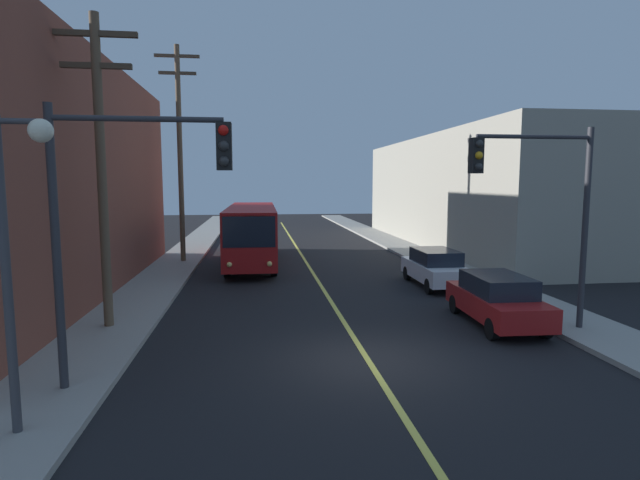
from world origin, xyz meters
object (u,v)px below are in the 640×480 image
object	(u,v)px
city_bus	(252,231)
utility_pole_near	(101,158)
utility_pole_mid	(180,145)
traffic_signal_left_corner	(130,194)
street_lamp_left	(17,230)
parked_car_red	(497,299)
traffic_signal_right_corner	(539,191)
parked_car_white	(435,267)

from	to	relation	value
city_bus	utility_pole_near	distance (m)	13.76
utility_pole_mid	traffic_signal_left_corner	distance (m)	18.02
traffic_signal_left_corner	street_lamp_left	distance (m)	2.44
parked_car_red	utility_pole_mid	size ratio (longest dim) A/B	0.38
traffic_signal_left_corner	traffic_signal_right_corner	size ratio (longest dim) A/B	1.00
utility_pole_near	traffic_signal_left_corner	xyz separation A→B (m)	(1.95, -4.80, -0.97)
city_bus	utility_pole_mid	distance (m)	6.16
parked_car_red	traffic_signal_right_corner	xyz separation A→B (m)	(0.61, -1.07, 3.46)
utility_pole_mid	parked_car_red	bearing A→B (deg)	-49.91
parked_car_red	parked_car_white	distance (m)	6.06
parked_car_white	utility_pole_mid	xyz separation A→B (m)	(-11.93, 7.89, 5.74)
traffic_signal_right_corner	traffic_signal_left_corner	bearing A→B (deg)	-165.57
parked_car_white	traffic_signal_left_corner	bearing A→B (deg)	-136.35
city_bus	utility_pole_mid	size ratio (longest dim) A/B	1.03
utility_pole_mid	street_lamp_left	bearing A→B (deg)	-89.67
traffic_signal_right_corner	utility_pole_near	bearing A→B (deg)	171.02
utility_pole_near	traffic_signal_right_corner	xyz separation A→B (m)	(12.77, -2.02, -0.97)
parked_car_red	traffic_signal_left_corner	distance (m)	11.45
utility_pole_near	traffic_signal_right_corner	distance (m)	12.97
parked_car_red	traffic_signal_right_corner	distance (m)	3.68
parked_car_red	street_lamp_left	distance (m)	13.30
city_bus	parked_car_white	distance (m)	11.03
traffic_signal_left_corner	parked_car_white	bearing A→B (deg)	43.65
city_bus	parked_car_red	bearing A→B (deg)	-59.89
utility_pole_near	traffic_signal_right_corner	world-z (taller)	utility_pole_near
utility_pole_near	parked_car_white	bearing A→B (deg)	22.51
city_bus	street_lamp_left	bearing A→B (deg)	-101.05
street_lamp_left	traffic_signal_right_corner	bearing A→B (deg)	20.98
city_bus	traffic_signal_left_corner	xyz separation A→B (m)	(-2.36, -17.41, 2.49)
utility_pole_mid	street_lamp_left	world-z (taller)	utility_pole_mid
traffic_signal_left_corner	traffic_signal_right_corner	bearing A→B (deg)	14.43
city_bus	utility_pole_mid	xyz separation A→B (m)	(-3.88, 0.40, 4.77)
traffic_signal_left_corner	street_lamp_left	xyz separation A→B (m)	(-1.42, -1.91, -0.56)
traffic_signal_right_corner	parked_car_white	bearing A→B (deg)	93.40
parked_car_red	traffic_signal_left_corner	xyz separation A→B (m)	(-10.21, -3.86, 3.46)
city_bus	traffic_signal_right_corner	distance (m)	17.08
city_bus	traffic_signal_right_corner	xyz separation A→B (m)	(8.47, -14.62, 2.49)
city_bus	street_lamp_left	size ratio (longest dim) A/B	2.22
utility_pole_mid	traffic_signal_right_corner	bearing A→B (deg)	-50.57
parked_car_white	utility_pole_near	world-z (taller)	utility_pole_near
parked_car_red	utility_pole_near	world-z (taller)	utility_pole_near
city_bus	utility_pole_mid	world-z (taller)	utility_pole_mid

